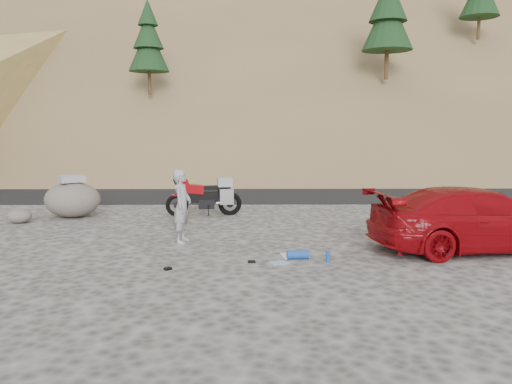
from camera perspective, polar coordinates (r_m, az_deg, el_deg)
ground at (r=11.56m, az=-5.59°, el=-5.73°), size 140.00×140.00×0.00m
road at (r=20.40m, az=-3.43°, el=0.08°), size 120.00×7.00×0.05m
hillside at (r=52.77m, az=-1.83°, el=16.73°), size 120.00×73.00×46.72m
motorcycle at (r=14.85m, az=-5.57°, el=-0.51°), size 2.24×0.89×1.34m
man at (r=11.62m, az=-8.37°, el=-5.70°), size 0.50×0.67×1.68m
red_car at (r=11.81m, az=23.83°, el=-6.05°), size 4.86×2.54×1.35m
boulder at (r=15.49m, az=-20.24°, el=-0.77°), size 1.98×1.85×1.21m
small_rock at (r=15.16m, az=-25.42°, el=-2.49°), size 0.82×0.78×0.39m
gear_white_cloth at (r=10.34m, az=4.44°, el=-7.25°), size 0.58×0.53×0.02m
gear_blue_mat at (r=10.11m, az=4.81°, el=-7.14°), size 0.45×0.21×0.18m
gear_bottle at (r=9.91m, az=8.24°, el=-7.35°), size 0.08×0.08×0.22m
gear_funnel at (r=10.78m, az=16.16°, el=-6.52°), size 0.15×0.15×0.16m
gear_glove_a at (r=9.82m, az=-0.50°, el=-7.96°), size 0.15×0.12×0.04m
gear_glove_b at (r=9.49m, az=-10.04°, el=-8.62°), size 0.16×0.16×0.04m
gear_blue_cloth at (r=9.79m, az=2.65°, el=-8.09°), size 0.41×0.37×0.01m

